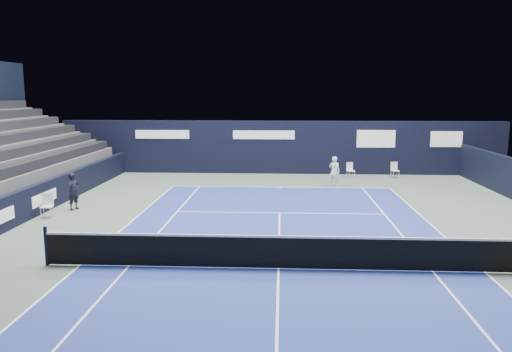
{
  "coord_description": "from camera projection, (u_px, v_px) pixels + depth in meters",
  "views": [
    {
      "loc": [
        0.07,
        -12.9,
        4.7
      ],
      "look_at": [
        -1.0,
        7.53,
        1.3
      ],
      "focal_mm": 35.0,
      "sensor_mm": 36.0,
      "label": 1
    }
  ],
  "objects": [
    {
      "name": "tennis_player",
      "position": [
        334.0,
        171.0,
        25.41
      ],
      "size": [
        0.65,
        0.88,
        1.54
      ],
      "color": "white",
      "rests_on": "ground"
    },
    {
      "name": "folding_chair_back_b",
      "position": [
        395.0,
        169.0,
        28.01
      ],
      "size": [
        0.46,
        0.44,
        0.89
      ],
      "rotation": [
        0.0,
        0.0,
        0.19
      ],
      "color": "silver",
      "rests_on": "ground"
    },
    {
      "name": "court_surface",
      "position": [
        278.0,
        269.0,
        13.49
      ],
      "size": [
        10.97,
        23.77,
        0.01
      ],
      "primitive_type": "cube",
      "color": "navy",
      "rests_on": "ground"
    },
    {
      "name": "ground",
      "position": [
        279.0,
        247.0,
        15.46
      ],
      "size": [
        48.0,
        48.0,
        0.0
      ],
      "primitive_type": "plane",
      "color": "#48564C",
      "rests_on": "ground"
    },
    {
      "name": "folding_chair_back_a",
      "position": [
        350.0,
        169.0,
        28.08
      ],
      "size": [
        0.47,
        0.46,
        0.86
      ],
      "rotation": [
        0.0,
        0.0,
        0.3
      ],
      "color": "white",
      "rests_on": "ground"
    },
    {
      "name": "line_judge_chair",
      "position": [
        47.0,
        204.0,
        19.04
      ],
      "size": [
        0.47,
        0.45,
        0.93
      ],
      "rotation": [
        0.0,
        0.0,
        0.15
      ],
      "color": "white",
      "rests_on": "ground"
    },
    {
      "name": "line_judge",
      "position": [
        74.0,
        191.0,
        20.27
      ],
      "size": [
        0.55,
        0.65,
        1.52
      ],
      "primitive_type": "imported",
      "rotation": [
        0.0,
        0.0,
        1.18
      ],
      "color": "black",
      "rests_on": "ground"
    },
    {
      "name": "side_barrier_left",
      "position": [
        40.0,
        198.0,
        19.76
      ],
      "size": [
        0.33,
        22.0,
        1.2
      ],
      "color": "black",
      "rests_on": "ground"
    },
    {
      "name": "back_sponsor_wall",
      "position": [
        281.0,
        147.0,
        29.48
      ],
      "size": [
        26.0,
        0.63,
        3.1
      ],
      "color": "black",
      "rests_on": "ground"
    },
    {
      "name": "court_markings",
      "position": [
        278.0,
        269.0,
        13.49
      ],
      "size": [
        11.03,
        23.83,
        0.0
      ],
      "color": "white",
      "rests_on": "court_surface"
    },
    {
      "name": "tennis_net",
      "position": [
        279.0,
        251.0,
        13.4
      ],
      "size": [
        12.9,
        0.1,
        1.1
      ],
      "color": "black",
      "rests_on": "ground"
    }
  ]
}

